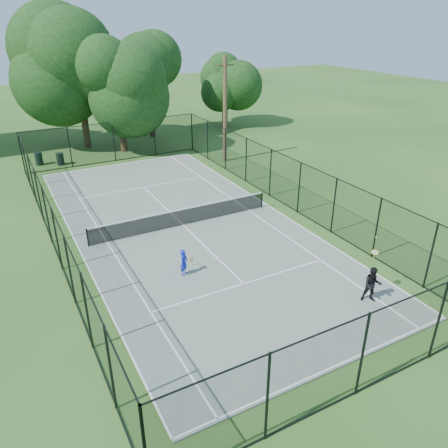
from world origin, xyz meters
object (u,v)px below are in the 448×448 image
trash_bin_left (39,159)px  trash_bin_right (60,159)px  tennis_net (183,216)px  utility_pole (225,110)px  player_blue (184,262)px  player_black (372,285)px

trash_bin_left → trash_bin_right: (1.41, -0.75, -0.04)m
tennis_net → utility_pole: utility_pole is taller
player_blue → utility_pole: bearing=55.4°
trash_bin_right → tennis_net: bearing=-74.4°
player_black → tennis_net: bearing=111.1°
trash_bin_right → utility_pole: 12.87m
trash_bin_left → player_blue: 19.58m
trash_bin_left → trash_bin_right: size_ratio=1.08×
utility_pole → player_blue: utility_pole is taller
player_blue → player_black: (5.68, -5.27, 0.14)m
player_blue → tennis_net: bearing=67.2°
utility_pole → player_blue: bearing=-124.6°
trash_bin_left → utility_pole: 14.40m
trash_bin_left → player_blue: (3.42, -19.27, 0.18)m
trash_bin_right → player_black: player_black is taller
trash_bin_right → player_blue: player_blue is taller
utility_pole → trash_bin_right: bearing=156.2°
trash_bin_right → player_blue: size_ratio=0.73×
player_blue → trash_bin_left: bearing=100.1°
tennis_net → player_black: 10.50m
utility_pole → player_blue: 16.74m
tennis_net → trash_bin_left: bearing=109.8°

